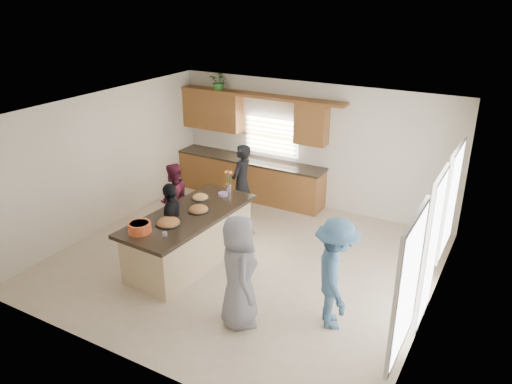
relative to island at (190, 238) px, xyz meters
The scene contains 18 objects.
floor 1.06m from the island, 26.72° to the left, with size 6.50×6.50×0.00m, color beige.
room_shell 1.74m from the island, 26.72° to the left, with size 6.52×6.02×2.81m.
back_cabinetry 3.26m from the island, 100.90° to the left, with size 4.08×0.66×2.46m.
right_wall_glazing 4.18m from the island, ahead, with size 0.06×4.00×2.25m.
island is the anchor object (origin of this frame).
platter_front 0.74m from the island, 94.59° to the right, with size 0.43×0.43×0.17m.
platter_mid 0.56m from the island, 60.41° to the left, with size 0.39×0.39×0.16m.
platter_back 0.85m from the island, 107.45° to the left, with size 0.33×0.33×0.13m.
salad_bowl 1.18m from the island, 105.03° to the right, with size 0.38×0.38×0.17m.
clear_cup 1.10m from the island, 77.08° to the right, with size 0.09×0.09×0.10m, color white.
plate_stack 1.12m from the island, 85.00° to the left, with size 0.19×0.19×0.05m, color #A47BB3.
flower_vase 1.38m from the island, 84.67° to the left, with size 0.14×0.14×0.45m.
potted_plant 4.17m from the island, 113.68° to the left, with size 0.43×0.37×0.48m, color #367A31.
woman_left_back 2.01m from the island, 92.48° to the left, with size 0.61×0.40×1.68m, color black.
woman_left_mid 1.29m from the island, 140.66° to the left, with size 0.71×0.55×1.46m, color maroon.
woman_left_front 0.44m from the island, 142.48° to the right, with size 0.91×0.38×1.55m, color black.
woman_right_back 3.01m from the island, ahead, with size 1.12×0.64×1.73m, color #395C7D.
woman_right_front 2.09m from the island, 33.10° to the right, with size 0.85×0.56×1.75m, color slate.
Camera 1 is at (4.12, -6.83, 4.71)m, focal length 35.00 mm.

